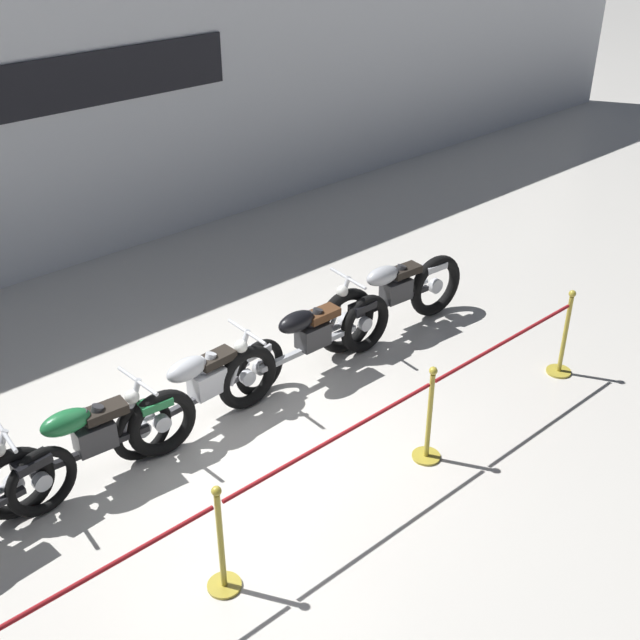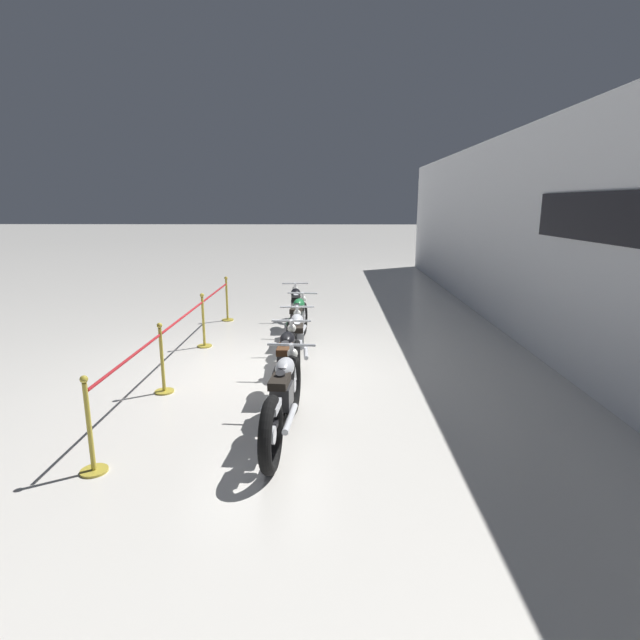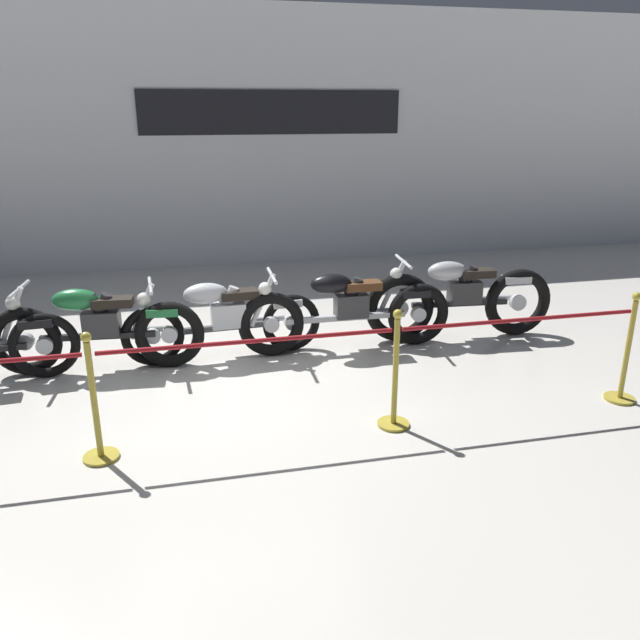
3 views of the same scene
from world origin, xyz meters
The scene contains 9 objects.
ground_plane centered at (0.00, 0.00, 0.00)m, with size 120.00×120.00×0.00m, color silver.
motorcycle_green_1 centered at (-1.30, 0.61, 0.46)m, with size 2.16×0.62×0.94m.
motorcycle_silver_2 centered at (-0.02, 0.69, 0.46)m, with size 2.16×0.62×0.91m.
motorcycle_black_3 centered at (1.34, 0.62, 0.46)m, with size 2.42×0.62×0.94m.
motorcycle_silver_4 centered at (2.75, 0.70, 0.49)m, with size 2.27×0.62×0.98m.
stanchion_far_left centered at (-1.16, -1.20, 0.69)m, with size 6.99×0.28×1.05m.
stanchion_mid_left centered at (-1.13, -1.20, 0.36)m, with size 0.28×0.28×1.05m.
stanchion_mid_right centered at (1.29, -1.20, 0.36)m, with size 0.28×0.28×1.05m.
stanchion_far_right centered at (3.53, -1.20, 0.36)m, with size 0.28×0.28×1.05m.
Camera 1 is at (-3.54, -5.08, 5.10)m, focal length 45.00 mm.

